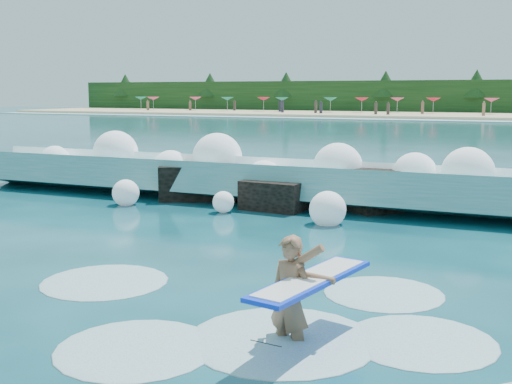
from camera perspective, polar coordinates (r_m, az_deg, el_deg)
ground at (r=13.03m, az=-9.72°, el=-6.05°), size 200.00×200.00×0.00m
beach at (r=88.76m, az=19.67°, el=6.38°), size 140.00×20.00×0.40m
wet_band at (r=77.82m, az=19.00°, el=6.01°), size 140.00×5.00×0.08m
treeline at (r=98.68m, az=20.21°, el=7.89°), size 140.00×4.00×5.00m
breaking_wave at (r=20.11m, az=-1.05°, el=1.03°), size 19.13×2.93×1.65m
rock_cluster at (r=19.22m, az=1.64°, el=0.23°), size 8.37×3.20×1.37m
surfer_with_board at (r=8.65m, az=3.47°, el=-9.19°), size 1.14×2.94×1.76m
wave_spray at (r=19.76m, az=-0.45°, el=2.23°), size 14.92×4.29×2.11m
surf_foam at (r=9.49m, az=1.02°, el=-11.68°), size 9.19×5.72×0.13m
beach_umbrellas at (r=90.48m, az=19.81°, el=7.71°), size 110.84×5.84×0.50m
beachgoers at (r=86.40m, az=18.81°, el=6.97°), size 102.51×12.21×1.92m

